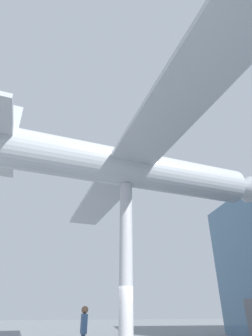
{
  "coord_description": "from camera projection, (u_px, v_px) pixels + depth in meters",
  "views": [
    {
      "loc": [
        10.34,
        -1.48,
        1.82
      ],
      "look_at": [
        0.0,
        0.0,
        7.38
      ],
      "focal_mm": 28.0,
      "sensor_mm": 36.0,
      "label": 1
    }
  ],
  "objects": [
    {
      "name": "suspended_airplane",
      "position": [
        129.0,
        168.0,
        11.88
      ],
      "size": [
        18.45,
        13.52,
        2.87
      ],
      "rotation": [
        0.0,
        0.0,
        0.21
      ],
      "color": "#B2B7BC",
      "rests_on": "support_pylon_central"
    },
    {
      "name": "support_pylon_central",
      "position": [
        126.0,
        264.0,
        9.9
      ],
      "size": [
        0.52,
        0.52,
        6.55
      ],
      "color": "#B7B7BC",
      "rests_on": "ground_plane"
    },
    {
      "name": "visitor_person",
      "position": [
        84.0,
        328.0,
        10.38
      ],
      "size": [
        0.43,
        0.28,
        1.87
      ],
      "rotation": [
        0.0,
        0.0,
        3.28
      ],
      "color": "#2D3D56",
      "rests_on": "ground_plane"
    }
  ]
}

